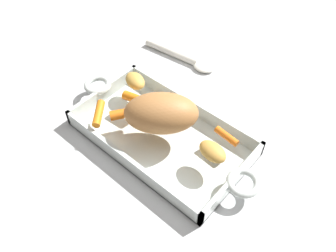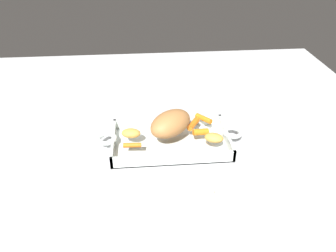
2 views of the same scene
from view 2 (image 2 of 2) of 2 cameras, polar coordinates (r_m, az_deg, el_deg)
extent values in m
plane|color=silver|center=(1.07, 0.45, -3.26)|extent=(1.67, 1.67, 0.00)
cube|color=silver|center=(1.06, 0.45, -3.10)|extent=(0.38, 0.22, 0.01)
cube|color=silver|center=(1.14, -0.03, 0.66)|extent=(0.38, 0.01, 0.04)
cube|color=silver|center=(0.97, 1.01, -5.95)|extent=(0.38, 0.01, 0.04)
cube|color=silver|center=(1.08, 10.25, -1.86)|extent=(0.01, 0.22, 0.04)
cube|color=silver|center=(1.06, -9.62, -2.85)|extent=(0.01, 0.22, 0.04)
torus|color=silver|center=(1.08, 11.35, -1.13)|extent=(0.07, 0.07, 0.01)
torus|color=silver|center=(1.05, -10.77, -2.21)|extent=(0.07, 0.07, 0.01)
ellipsoid|color=#B2753F|center=(1.02, 0.24, 0.40)|extent=(0.18, 0.17, 0.08)
cylinder|color=orange|center=(1.11, 6.33, 1.33)|extent=(0.05, 0.06, 0.02)
cylinder|color=orange|center=(1.07, 4.47, 0.35)|extent=(0.05, 0.06, 0.02)
cylinder|color=orange|center=(0.98, -6.35, -3.39)|extent=(0.06, 0.02, 0.02)
cylinder|color=orange|center=(1.04, 5.80, -1.05)|extent=(0.05, 0.03, 0.03)
ellipsoid|color=gold|center=(1.03, -6.56, -1.27)|extent=(0.07, 0.05, 0.03)
ellipsoid|color=gold|center=(1.01, 8.14, -2.08)|extent=(0.07, 0.06, 0.03)
cylinder|color=white|center=(0.91, 13.26, -11.10)|extent=(0.17, 0.04, 0.02)
ellipsoid|color=white|center=(0.88, 6.93, -12.35)|extent=(0.06, 0.05, 0.01)
camera|label=1|loc=(1.22, -18.45, 29.46)|focal=36.07mm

